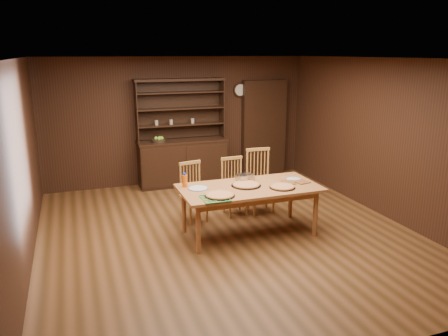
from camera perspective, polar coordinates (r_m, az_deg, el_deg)
name	(u,v)px	position (r m, az deg, el deg)	size (l,w,h in m)	color
floor	(228,233)	(6.74, 0.50, -8.53)	(6.00, 6.00, 0.00)	brown
room_shell	(228,132)	(6.29, 0.53, 4.78)	(6.00, 6.00, 6.00)	silver
china_hutch	(182,156)	(9.07, -5.46, 1.53)	(1.84, 0.52, 2.17)	black
doorway	(264,128)	(9.73, 5.21, 5.19)	(1.00, 0.18, 2.10)	black
wall_clock	(240,90)	(9.46, 2.11, 10.16)	(0.30, 0.05, 0.30)	black
dining_table	(249,191)	(6.51, 3.33, -3.06)	(2.07, 1.03, 0.75)	#B4773E
chair_left	(193,190)	(7.14, -4.10, -2.84)	(0.46, 0.44, 0.97)	#C28942
chair_center	(234,184)	(7.39, 1.26, -2.15)	(0.41, 0.39, 0.98)	#C28942
chair_right	(259,178)	(7.54, 4.65, -1.33)	(0.47, 0.45, 1.09)	#C28942
pizza_left	(220,195)	(6.05, -0.56, -3.54)	(0.42, 0.42, 0.04)	black
pizza_right	(282,187)	(6.47, 7.63, -2.44)	(0.38, 0.38, 0.04)	black
pizza_center	(246,185)	(6.52, 2.91, -2.19)	(0.45, 0.45, 0.04)	black
cooling_rack	(215,198)	(5.95, -1.20, -3.96)	(0.35, 0.35, 0.02)	#0B9A43
plate_left	(198,188)	(6.38, -3.39, -2.66)	(0.29, 0.29, 0.02)	beige
plate_right	(294,179)	(6.91, 9.07, -1.45)	(0.24, 0.24, 0.02)	beige
foil_dish	(245,177)	(6.78, 2.77, -1.23)	(0.25, 0.18, 0.10)	silver
juice_bottle	(185,181)	(6.47, -5.16, -1.65)	(0.08, 0.08, 0.21)	#DD5B0B
pot_holder_a	(302,182)	(6.79, 10.09, -1.80)	(0.20, 0.20, 0.02)	#B71415
pot_holder_b	(288,182)	(6.74, 8.39, -1.86)	(0.20, 0.20, 0.02)	#B71415
fruit_bowl	(159,140)	(8.82, -8.52, 3.63)	(0.29, 0.29, 0.12)	black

